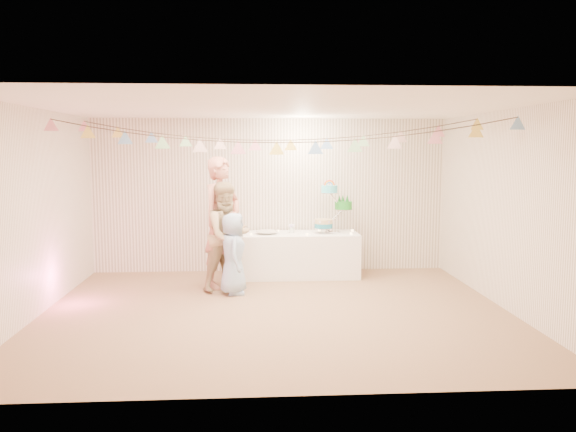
{
  "coord_description": "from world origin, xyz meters",
  "views": [
    {
      "loc": [
        -0.29,
        -7.04,
        2.09
      ],
      "look_at": [
        0.2,
        0.8,
        1.15
      ],
      "focal_mm": 35.0,
      "sensor_mm": 36.0,
      "label": 1
    }
  ],
  "objects": [
    {
      "name": "tealight_0",
      "position": [
        -0.33,
        1.88,
        0.73
      ],
      "size": [
        0.04,
        0.04,
        0.03
      ],
      "primitive_type": "cylinder",
      "color": "#FFD88C",
      "rests_on": "table"
    },
    {
      "name": "platter",
      "position": [
        -0.07,
        1.98,
        0.76
      ],
      "size": [
        0.36,
        0.36,
        0.02
      ],
      "primitive_type": "cylinder",
      "color": "white",
      "rests_on": "table"
    },
    {
      "name": "tealight_3",
      "position": [
        0.82,
        2.25,
        0.73
      ],
      "size": [
        0.04,
        0.04,
        0.03
      ],
      "primitive_type": "cylinder",
      "color": "#FFD88C",
      "rests_on": "table"
    },
    {
      "name": "person_child",
      "position": [
        -0.58,
        0.95,
        0.59
      ],
      "size": [
        0.42,
        0.61,
        1.18
      ],
      "primitive_type": "imported",
      "rotation": [
        0.0,
        0.0,
        1.65
      ],
      "color": "#94B0D1",
      "rests_on": "floor"
    },
    {
      "name": "person_adult_a",
      "position": [
        -0.76,
        1.38,
        0.99
      ],
      "size": [
        0.82,
        0.86,
        1.98
      ],
      "primitive_type": "imported",
      "rotation": [
        0.0,
        0.0,
        0.88
      ],
      "color": "tan",
      "rests_on": "floor"
    },
    {
      "name": "tealight_2",
      "position": [
        0.57,
        1.81,
        0.73
      ],
      "size": [
        0.04,
        0.04,
        0.03
      ],
      "primitive_type": "cylinder",
      "color": "#FFD88C",
      "rests_on": "table"
    },
    {
      "name": "person_adult_b",
      "position": [
        -0.68,
        1.19,
        0.81
      ],
      "size": [
        0.99,
        0.97,
        1.61
      ],
      "primitive_type": "imported",
      "rotation": [
        0.0,
        0.0,
        0.7
      ],
      "color": "tan",
      "rests_on": "floor"
    },
    {
      "name": "back_wall",
      "position": [
        0.0,
        2.5,
        1.3
      ],
      "size": [
        6.0,
        6.0,
        0.0
      ],
      "primitive_type": "plane",
      "color": "white",
      "rests_on": "ground"
    },
    {
      "name": "posy",
      "position": [
        0.34,
        2.08,
        0.82
      ],
      "size": [
        0.13,
        0.13,
        0.15
      ],
      "primitive_type": null,
      "color": "white",
      "rests_on": "table"
    },
    {
      "name": "cake_stand",
      "position": [
        1.02,
        2.08,
        1.15
      ],
      "size": [
        0.72,
        0.43,
        0.81
      ],
      "primitive_type": null,
      "color": "silver",
      "rests_on": "table"
    },
    {
      "name": "tealight_5",
      "position": [
        1.37,
        2.18,
        0.73
      ],
      "size": [
        0.04,
        0.04,
        0.03
      ],
      "primitive_type": "cylinder",
      "color": "#FFD88C",
      "rests_on": "table"
    },
    {
      "name": "floor",
      "position": [
        0.0,
        0.0,
        0.0
      ],
      "size": [
        6.0,
        6.0,
        0.0
      ],
      "primitive_type": "plane",
      "color": "#836247",
      "rests_on": "ground"
    },
    {
      "name": "tealight_1",
      "position": [
        0.12,
        2.21,
        0.73
      ],
      "size": [
        0.04,
        0.04,
        0.03
      ],
      "primitive_type": "cylinder",
      "color": "#FFD88C",
      "rests_on": "table"
    },
    {
      "name": "cake_middle",
      "position": [
        1.2,
        2.17,
        1.11
      ],
      "size": [
        0.27,
        0.27,
        0.22
      ],
      "primitive_type": null,
      "color": "#1E8D24",
      "rests_on": "cake_stand"
    },
    {
      "name": "cake_top_tier",
      "position": [
        0.96,
        2.05,
        1.38
      ],
      "size": [
        0.25,
        0.25,
        0.19
      ],
      "primitive_type": null,
      "color": "#49D6E6",
      "rests_on": "cake_stand"
    },
    {
      "name": "front_wall",
      "position": [
        0.0,
        -2.5,
        1.3
      ],
      "size": [
        6.0,
        6.0,
        0.0
      ],
      "primitive_type": "plane",
      "color": "white",
      "rests_on": "ground"
    },
    {
      "name": "right_wall",
      "position": [
        3.0,
        0.0,
        1.3
      ],
      "size": [
        5.0,
        5.0,
        0.0
      ],
      "primitive_type": "plane",
      "color": "white",
      "rests_on": "ground"
    },
    {
      "name": "tealight_4",
      "position": [
        1.29,
        1.85,
        0.73
      ],
      "size": [
        0.04,
        0.04,
        0.03
      ],
      "primitive_type": "cylinder",
      "color": "#FFD88C",
      "rests_on": "table"
    },
    {
      "name": "bunting_back",
      "position": [
        0.0,
        1.1,
        2.35
      ],
      "size": [
        5.6,
        1.1,
        0.4
      ],
      "primitive_type": null,
      "color": "pink",
      "rests_on": "ceiling"
    },
    {
      "name": "table",
      "position": [
        0.47,
        2.03,
        0.36
      ],
      "size": [
        1.91,
        0.76,
        0.72
      ],
      "primitive_type": "cube",
      "color": "white",
      "rests_on": "floor"
    },
    {
      "name": "cake_bottom",
      "position": [
        0.87,
        2.02,
        0.84
      ],
      "size": [
        0.31,
        0.31,
        0.15
      ],
      "primitive_type": null,
      "color": "teal",
      "rests_on": "cake_stand"
    },
    {
      "name": "left_wall",
      "position": [
        -3.0,
        0.0,
        1.3
      ],
      "size": [
        5.0,
        5.0,
        0.0
      ],
      "primitive_type": "plane",
      "color": "white",
      "rests_on": "ground"
    },
    {
      "name": "ceiling",
      "position": [
        0.0,
        0.0,
        2.6
      ],
      "size": [
        6.0,
        6.0,
        0.0
      ],
      "primitive_type": "plane",
      "color": "white",
      "rests_on": "ground"
    },
    {
      "name": "bunting_front",
      "position": [
        0.0,
        -0.2,
        2.32
      ],
      "size": [
        5.6,
        0.9,
        0.36
      ],
      "primitive_type": null,
      "color": "#72A5E5",
      "rests_on": "ceiling"
    }
  ]
}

